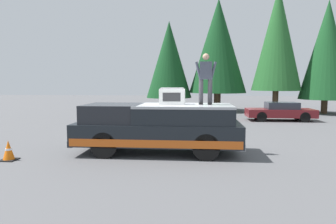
% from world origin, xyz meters
% --- Properties ---
extents(ground_plane, '(90.00, 90.00, 0.00)m').
position_xyz_m(ground_plane, '(0.00, 0.00, 0.00)').
color(ground_plane, '#565659').
extents(pickup_truck, '(2.01, 5.54, 1.65)m').
position_xyz_m(pickup_truck, '(-0.49, 0.70, 0.87)').
color(pickup_truck, black).
rests_on(pickup_truck, ground).
extents(compressor_unit, '(0.65, 0.84, 0.56)m').
position_xyz_m(compressor_unit, '(-0.33, 0.23, 1.93)').
color(compressor_unit, white).
rests_on(compressor_unit, pickup_truck).
extents(person_on_truck_bed, '(0.29, 0.72, 1.69)m').
position_xyz_m(person_on_truck_bed, '(-0.35, -0.88, 2.55)').
color(person_on_truck_bed, '#333338').
rests_on(person_on_truck_bed, pickup_truck).
extents(parked_car_maroon, '(1.64, 4.10, 1.16)m').
position_xyz_m(parked_car_maroon, '(8.83, -5.87, 0.58)').
color(parked_car_maroon, maroon).
rests_on(parked_car_maroon, ground).
extents(traffic_cone, '(0.47, 0.47, 0.62)m').
position_xyz_m(traffic_cone, '(-1.88, 5.16, 0.29)').
color(traffic_cone, black).
rests_on(traffic_cone, ground).
extents(conifer_far_left, '(3.85, 3.85, 8.58)m').
position_xyz_m(conifer_far_left, '(13.57, -10.46, 4.84)').
color(conifer_far_left, '#4C3826').
rests_on(conifer_far_left, ground).
extents(conifer_left, '(3.76, 3.76, 9.83)m').
position_xyz_m(conifer_left, '(13.85, -6.85, 5.78)').
color(conifer_left, '#4C3826').
rests_on(conifer_left, ground).
extents(conifer_center_left, '(4.76, 4.76, 9.30)m').
position_xyz_m(conifer_center_left, '(15.22, -2.41, 5.41)').
color(conifer_center_left, '#4C3826').
rests_on(conifer_center_left, ground).
extents(conifer_center_right, '(3.83, 3.83, 7.52)m').
position_xyz_m(conifer_center_right, '(15.13, 1.69, 4.31)').
color(conifer_center_right, '#4C3826').
rests_on(conifer_center_right, ground).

